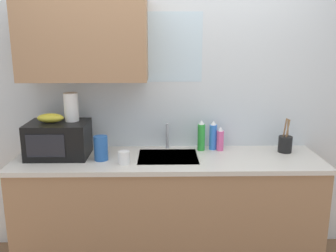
{
  "coord_description": "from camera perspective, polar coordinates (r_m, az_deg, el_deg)",
  "views": [
    {
      "loc": [
        -0.05,
        -2.71,
        1.81
      ],
      "look_at": [
        0.0,
        0.0,
        1.15
      ],
      "focal_mm": 39.47,
      "sensor_mm": 36.0,
      "label": 1
    }
  ],
  "objects": [
    {
      "name": "microwave",
      "position": [
        2.98,
        -16.55,
        -2.0
      ],
      "size": [
        0.46,
        0.35,
        0.27
      ],
      "color": "black",
      "rests_on": "counter_unit"
    },
    {
      "name": "banana_bunch",
      "position": [
        2.95,
        -17.69,
        1.19
      ],
      "size": [
        0.2,
        0.11,
        0.07
      ],
      "primitive_type": "ellipsoid",
      "color": "gold",
      "rests_on": "microwave"
    },
    {
      "name": "dish_soap_bottle_pink",
      "position": [
        3.04,
        8.07,
        -2.06
      ],
      "size": [
        0.06,
        0.06,
        0.2
      ],
      "color": "#E55999",
      "rests_on": "counter_unit"
    },
    {
      "name": "dish_soap_bottle_green",
      "position": [
        3.02,
        5.16,
        -1.56
      ],
      "size": [
        0.06,
        0.06,
        0.25
      ],
      "color": "green",
      "rests_on": "counter_unit"
    },
    {
      "name": "utensil_crock",
      "position": [
        3.12,
        17.64,
        -2.6
      ],
      "size": [
        0.11,
        0.11,
        0.28
      ],
      "color": "black",
      "rests_on": "counter_unit"
    },
    {
      "name": "kitchen_wall_assembly",
      "position": [
        3.06,
        -2.43,
        5.17
      ],
      "size": [
        3.13,
        0.42,
        2.5
      ],
      "color": "silver",
      "rests_on": "ground"
    },
    {
      "name": "cereal_canister",
      "position": [
        2.82,
        -10.33,
        -3.38
      ],
      "size": [
        0.1,
        0.1,
        0.19
      ],
      "primitive_type": "cylinder",
      "color": "#2659A5",
      "rests_on": "counter_unit"
    },
    {
      "name": "sink_faucet",
      "position": [
        3.06,
        -0.17,
        -1.54
      ],
      "size": [
        0.03,
        0.03,
        0.21
      ],
      "primitive_type": "cylinder",
      "color": "#B2B5BA",
      "rests_on": "counter_unit"
    },
    {
      "name": "paper_towel_roll",
      "position": [
        2.95,
        -14.73,
        2.85
      ],
      "size": [
        0.11,
        0.11,
        0.22
      ],
      "primitive_type": "cylinder",
      "color": "white",
      "rests_on": "microwave"
    },
    {
      "name": "dish_soap_bottle_blue",
      "position": [
        3.06,
        6.97,
        -1.53
      ],
      "size": [
        0.06,
        0.06,
        0.24
      ],
      "color": "blue",
      "rests_on": "counter_unit"
    },
    {
      "name": "mug_white",
      "position": [
        2.73,
        -6.81,
        -4.86
      ],
      "size": [
        0.08,
        0.08,
        0.09
      ],
      "primitive_type": "cylinder",
      "color": "white",
      "rests_on": "counter_unit"
    },
    {
      "name": "counter_unit",
      "position": [
        3.03,
        -0.0,
        -12.79
      ],
      "size": [
        2.36,
        0.63,
        0.9
      ],
      "color": "#9E7551",
      "rests_on": "ground"
    }
  ]
}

